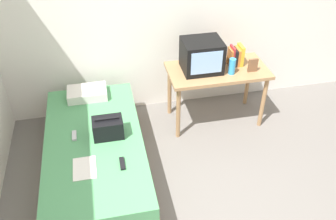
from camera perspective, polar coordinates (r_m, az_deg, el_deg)
name	(u,v)px	position (r m, az deg, el deg)	size (l,w,h in m)	color
ground_plane	(208,220)	(3.61, 6.20, -16.70)	(8.00, 8.00, 0.00)	slate
wall_back	(165,8)	(4.39, -0.54, 15.54)	(5.20, 0.10, 2.60)	silver
bed	(96,157)	(3.90, -11.10, -7.17)	(1.00, 2.00, 0.47)	#9E754C
desk	(217,76)	(4.36, 7.65, 5.29)	(1.16, 0.60, 0.73)	#9E754C
tv	(202,56)	(4.19, 5.28, 8.43)	(0.44, 0.39, 0.36)	black
water_bottle	(232,66)	(4.20, 9.93, 6.70)	(0.07, 0.07, 0.19)	#3399DB
book_row	(236,56)	(4.39, 10.50, 8.26)	(0.15, 0.16, 0.24)	#CC7233
picture_frame	(253,65)	(4.29, 13.06, 6.78)	(0.11, 0.02, 0.16)	brown
pillow	(87,93)	(4.33, -12.45, 2.58)	(0.45, 0.29, 0.10)	silver
handbag	(108,128)	(3.70, -9.31, -2.74)	(0.30, 0.20, 0.22)	black
magazine	(85,168)	(3.46, -12.85, -8.81)	(0.21, 0.29, 0.01)	white
remote_dark	(122,163)	(3.43, -7.13, -8.25)	(0.04, 0.16, 0.02)	black
remote_silver	(74,136)	(3.81, -14.36, -3.88)	(0.04, 0.14, 0.02)	#B7B7BC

